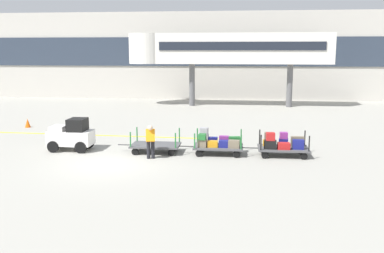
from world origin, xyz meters
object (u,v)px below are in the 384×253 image
at_px(baggage_cart_middle, 218,143).
at_px(baggage_handler, 150,140).
at_px(baggage_cart_lead, 155,145).
at_px(safety_cone_near, 28,123).
at_px(baggage_tug, 71,135).
at_px(baggage_cart_tail, 282,144).

distance_m(baggage_cart_middle, baggage_handler, 3.21).
distance_m(baggage_cart_lead, safety_cone_near, 11.02).
height_order(baggage_cart_lead, baggage_handler, baggage_handler).
height_order(baggage_tug, baggage_cart_middle, baggage_tug).
distance_m(baggage_handler, safety_cone_near, 11.74).
bearing_deg(baggage_tug, safety_cone_near, 132.17).
xyz_separation_m(baggage_tug, safety_cone_near, (-5.22, 5.77, -0.48)).
distance_m(baggage_cart_middle, safety_cone_near, 13.64).
bearing_deg(safety_cone_near, baggage_cart_lead, -31.63).
bearing_deg(baggage_cart_lead, safety_cone_near, 148.37).
bearing_deg(baggage_handler, safety_cone_near, 143.32).
bearing_deg(baggage_cart_lead, baggage_cart_middle, -0.05).
bearing_deg(baggage_tug, baggage_cart_tail, -0.24).
height_order(baggage_cart_lead, baggage_cart_middle, baggage_cart_middle).
relative_size(baggage_tug, baggage_cart_tail, 0.70).
relative_size(baggage_tug, baggage_cart_middle, 0.70).
bearing_deg(baggage_cart_tail, baggage_cart_lead, 179.71).
xyz_separation_m(baggage_cart_lead, baggage_cart_tail, (5.96, -0.03, 0.20)).
bearing_deg(safety_cone_near, baggage_cart_middle, -25.08).
bearing_deg(baggage_cart_tail, baggage_tug, 179.76).
height_order(baggage_cart_middle, baggage_cart_tail, baggage_cart_middle).
xyz_separation_m(baggage_tug, baggage_cart_tail, (10.11, -0.04, -0.21)).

